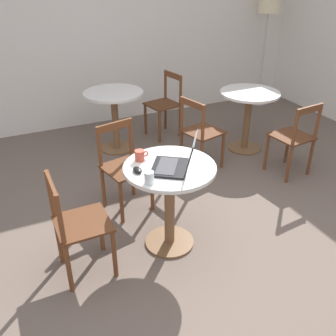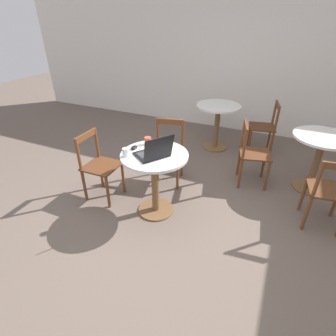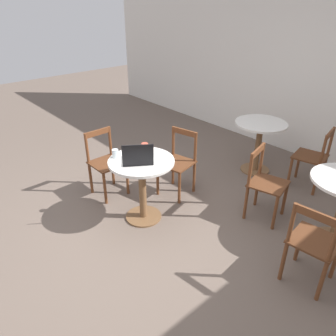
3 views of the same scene
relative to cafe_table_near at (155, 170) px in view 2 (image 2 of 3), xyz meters
The scene contains 14 objects.
ground_plane 0.67m from the cafe_table_near, 46.25° to the right, with size 16.00×16.00×0.00m, color #66564C.
wall_back 3.08m from the cafe_table_near, 85.03° to the left, with size 9.40×0.06×2.70m.
cafe_table_near is the anchor object (origin of this frame).
cafe_table_mid 2.08m from the cafe_table_near, 37.21° to the left, with size 0.72×0.72×0.75m.
cafe_table_far 1.96m from the cafe_table_near, 84.88° to the left, with size 0.72×0.72×0.75m.
chair_near_back 0.71m from the cafe_table_near, 102.33° to the left, with size 0.46×0.46×0.84m.
chair_near_left 0.76m from the cafe_table_near, behind, with size 0.39×0.39×0.84m.
chair_mid_front 1.81m from the cafe_table_near, 16.43° to the left, with size 0.43×0.43×0.84m.
chair_mid_left 1.39m from the cafe_table_near, 50.43° to the left, with size 0.47×0.47×0.84m.
chair_far_right 2.29m from the cafe_table_near, 66.30° to the left, with size 0.46×0.46×0.84m.
laptop 0.26m from the cafe_table_near, 67.33° to the right, with size 0.44×0.44×0.27m.
mouse 0.33m from the cafe_table_near, behind, with size 0.06×0.10×0.03m.
mug 0.35m from the cafe_table_near, 132.90° to the left, with size 0.11×0.08×0.08m.
drinking_glass 0.38m from the cafe_table_near, 144.69° to the right, with size 0.07×0.07×0.09m.
Camera 2 is at (0.87, -1.89, 2.02)m, focal length 28.00 mm.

